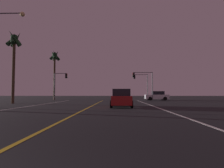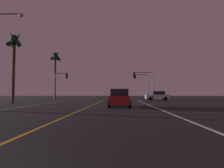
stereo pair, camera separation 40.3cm
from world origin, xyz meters
name	(u,v)px [view 1 (the left image)]	position (x,y,z in m)	size (l,w,h in m)	color
lane_edge_right	(165,110)	(6.26, 13.61, 0.00)	(0.16, 39.21, 0.01)	silver
lane_edge_left	(4,110)	(-6.26, 13.61, 0.00)	(0.16, 39.21, 0.01)	silver
lane_center_divider	(84,110)	(0.00, 13.61, 0.00)	(0.16, 39.21, 0.01)	gold
car_crossing_side	(157,96)	(10.05, 34.61, 0.82)	(4.30, 2.02, 1.70)	black
car_lead_same_lane	(121,98)	(2.98, 16.99, 0.82)	(2.02, 4.30, 1.70)	black
traffic_light_near_right	(142,79)	(7.26, 33.71, 3.89)	(3.72, 0.36, 5.18)	#4C4C51
traffic_light_near_left	(61,80)	(-7.87, 33.71, 3.74)	(2.52, 0.36, 5.06)	#4C4C51
traffic_light_far_right	(141,81)	(7.62, 39.21, 3.96)	(3.05, 0.36, 5.33)	#4C4C51
street_lamp_left_mid	(1,46)	(-7.94, 15.70, 5.56)	(2.81, 0.44, 8.79)	#4C4C51
palm_tree_left_mid	(14,46)	(-10.60, 22.59, 7.38)	(1.99, 2.03, 9.31)	#473826
palm_tree_left_far	(55,60)	(-9.46, 34.86, 7.70)	(2.07, 2.27, 9.66)	#473826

